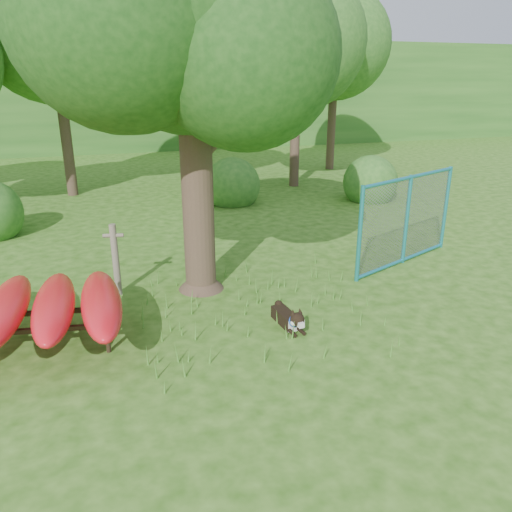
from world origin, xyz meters
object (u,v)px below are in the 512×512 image
object	(u,v)px
husky_dog	(289,318)
fence_section	(407,220)
kayak_rack	(30,307)
oak_tree	(187,12)

from	to	relation	value
husky_dog	fence_section	distance (m)	4.19
kayak_rack	fence_section	xyz separation A→B (m)	(7.47, 1.45, 0.31)
oak_tree	fence_section	size ratio (longest dim) A/B	2.25
oak_tree	husky_dog	distance (m)	5.28
oak_tree	kayak_rack	distance (m)	5.29
husky_dog	fence_section	bearing A→B (deg)	25.00
kayak_rack	fence_section	world-z (taller)	fence_section
oak_tree	husky_dog	world-z (taller)	oak_tree
oak_tree	fence_section	xyz separation A→B (m)	(4.63, -0.02, -3.91)
kayak_rack	husky_dog	bearing A→B (deg)	0.93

